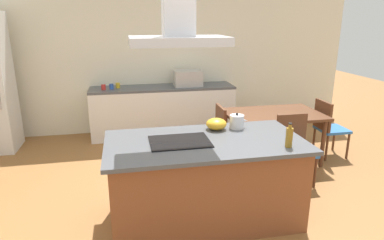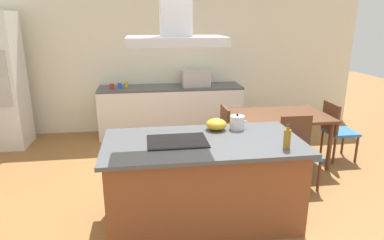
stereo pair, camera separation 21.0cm
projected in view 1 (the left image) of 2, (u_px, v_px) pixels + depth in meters
ground at (181, 163)px, 5.11m from camera, size 16.00×16.00×0.00m
wall_back at (165, 59)px, 6.36m from camera, size 7.20×0.10×2.70m
kitchen_island at (205, 180)px, 3.57m from camera, size 2.02×1.05×0.90m
cooktop at (180, 141)px, 3.39m from camera, size 0.60×0.44×0.01m
tea_kettle at (237, 122)px, 3.80m from camera, size 0.21×0.16×0.18m
olive_oil_bottle at (289, 137)px, 3.23m from camera, size 0.07×0.07×0.24m
mixing_bowl at (216, 124)px, 3.76m from camera, size 0.23×0.23×0.13m
back_counter at (163, 111)px, 6.25m from camera, size 2.59×0.62×0.90m
countertop_microwave at (188, 78)px, 6.17m from camera, size 0.50×0.38×0.28m
coffee_mug_red at (104, 87)px, 5.85m from camera, size 0.08×0.08×0.09m
coffee_mug_blue at (111, 86)px, 5.91m from camera, size 0.08×0.08×0.09m
coffee_mug_yellow at (118, 85)px, 6.01m from camera, size 0.08×0.08×0.09m
dining_table at (273, 118)px, 5.00m from camera, size 1.40×0.90×0.75m
chair_at_left_end at (213, 133)px, 4.87m from camera, size 0.42×0.42×0.89m
chair_at_right_end at (328, 125)px, 5.23m from camera, size 0.42×0.42×0.89m
chair_facing_island at (294, 144)px, 4.43m from camera, size 0.42×0.42×0.89m
range_hood at (178, 17)px, 3.04m from camera, size 0.90×0.55×0.78m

